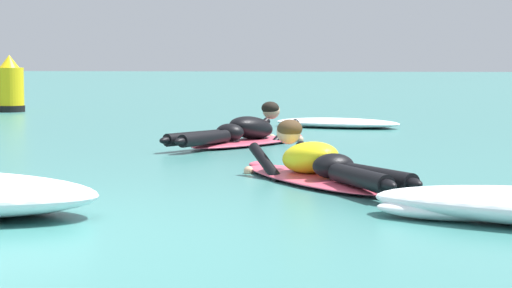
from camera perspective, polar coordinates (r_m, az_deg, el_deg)
name	(u,v)px	position (r m, az deg, el deg)	size (l,w,h in m)	color
ground_plane	(248,123)	(15.53, -0.43, 1.19)	(120.00, 120.00, 0.00)	#387A75
surfer_near	(318,167)	(8.05, 3.56, -1.32)	(1.72, 2.37, 0.54)	#E54C66
surfer_far	(244,134)	(11.57, -0.71, 0.60)	(1.51, 2.41, 0.53)	#E54C66
whitewater_front	(337,123)	(14.61, 4.67, 1.20)	(2.02, 1.23, 0.14)	white
channel_marker_buoy	(10,89)	(19.40, -13.89, 3.07)	(0.55, 0.55, 1.07)	yellow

